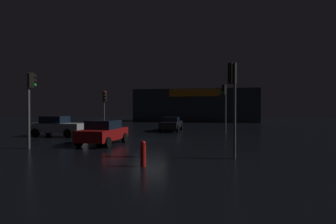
% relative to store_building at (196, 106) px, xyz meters
% --- Properties ---
extents(ground_plane, '(120.00, 120.00, 0.00)m').
position_rel_store_building_xyz_m(ground_plane, '(-1.26, -30.48, -2.90)').
color(ground_plane, black).
extents(store_building, '(21.81, 9.75, 5.80)m').
position_rel_store_building_xyz_m(store_building, '(0.00, 0.00, 0.00)').
color(store_building, '#33383D').
rests_on(store_building, ground).
extents(traffic_signal_main, '(0.41, 0.43, 4.33)m').
position_rel_store_building_xyz_m(traffic_signal_main, '(4.30, -36.84, 0.33)').
color(traffic_signal_main, '#595B60').
rests_on(traffic_signal_main, ground).
extents(traffic_signal_opposite, '(0.42, 0.42, 4.06)m').
position_rel_store_building_xyz_m(traffic_signal_opposite, '(-7.19, -24.98, 0.16)').
color(traffic_signal_opposite, '#595B60').
rests_on(traffic_signal_opposite, ground).
extents(traffic_signal_cross_left, '(0.42, 0.42, 4.31)m').
position_rel_store_building_xyz_m(traffic_signal_cross_left, '(-6.83, -35.85, 0.08)').
color(traffic_signal_cross_left, '#595B60').
rests_on(traffic_signal_cross_left, ground).
extents(traffic_signal_cross_right, '(0.42, 0.42, 4.44)m').
position_rel_store_building_xyz_m(traffic_signal_cross_right, '(4.37, -25.19, 0.26)').
color(traffic_signal_cross_right, '#595B60').
rests_on(traffic_signal_cross_right, ground).
extents(car_near, '(4.37, 1.93, 1.67)m').
position_rel_store_building_xyz_m(car_near, '(-9.16, -29.80, -2.06)').
color(car_near, '#B7B7BF').
rests_on(car_near, ground).
extents(car_far, '(1.94, 4.52, 1.45)m').
position_rel_store_building_xyz_m(car_far, '(-0.90, -22.70, -2.15)').
color(car_far, black).
rests_on(car_far, ground).
extents(car_crossing, '(2.15, 4.02, 1.53)m').
position_rel_store_building_xyz_m(car_crossing, '(-3.47, -33.53, -2.12)').
color(car_crossing, '#A51414').
rests_on(car_crossing, ground).
extents(fire_hydrant, '(0.22, 0.22, 1.01)m').
position_rel_store_building_xyz_m(fire_hydrant, '(0.76, -39.22, -2.40)').
color(fire_hydrant, red).
rests_on(fire_hydrant, ground).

